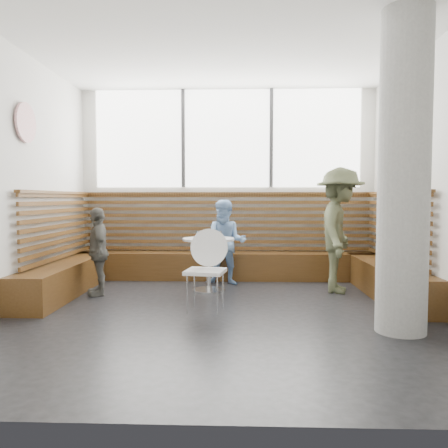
{
  "coord_description": "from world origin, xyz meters",
  "views": [
    {
      "loc": [
        0.21,
        -5.02,
        1.35
      ],
      "look_at": [
        0.0,
        1.0,
        1.0
      ],
      "focal_mm": 35.0,
      "sensor_mm": 36.0,
      "label": 1
    }
  ],
  "objects_px": {
    "adult_man": "(340,230)",
    "child_left": "(98,251)",
    "cafe_table": "(209,253)",
    "concrete_column": "(404,174)",
    "cafe_chair": "(206,262)",
    "child_back": "(226,242)"
  },
  "relations": [
    {
      "from": "adult_man",
      "to": "child_left",
      "type": "distance_m",
      "value": 3.45
    },
    {
      "from": "cafe_table",
      "to": "child_left",
      "type": "xyz_separation_m",
      "value": [
        -1.53,
        -0.3,
        0.06
      ]
    },
    {
      "from": "concrete_column",
      "to": "cafe_chair",
      "type": "bearing_deg",
      "value": 158.09
    },
    {
      "from": "concrete_column",
      "to": "child_back",
      "type": "height_order",
      "value": "concrete_column"
    },
    {
      "from": "adult_man",
      "to": "child_left",
      "type": "relative_size",
      "value": 1.46
    },
    {
      "from": "adult_man",
      "to": "child_left",
      "type": "height_order",
      "value": "adult_man"
    },
    {
      "from": "child_left",
      "to": "child_back",
      "type": "bearing_deg",
      "value": 91.94
    },
    {
      "from": "concrete_column",
      "to": "adult_man",
      "type": "height_order",
      "value": "concrete_column"
    },
    {
      "from": "concrete_column",
      "to": "adult_man",
      "type": "relative_size",
      "value": 1.78
    },
    {
      "from": "adult_man",
      "to": "child_back",
      "type": "distance_m",
      "value": 1.74
    },
    {
      "from": "cafe_table",
      "to": "child_back",
      "type": "distance_m",
      "value": 0.55
    },
    {
      "from": "concrete_column",
      "to": "child_left",
      "type": "bearing_deg",
      "value": 156.33
    },
    {
      "from": "cafe_chair",
      "to": "child_back",
      "type": "xyz_separation_m",
      "value": [
        0.19,
        1.55,
        0.09
      ]
    },
    {
      "from": "cafe_table",
      "to": "adult_man",
      "type": "height_order",
      "value": "adult_man"
    },
    {
      "from": "concrete_column",
      "to": "child_left",
      "type": "relative_size",
      "value": 2.61
    },
    {
      "from": "cafe_table",
      "to": "child_back",
      "type": "height_order",
      "value": "child_back"
    },
    {
      "from": "cafe_table",
      "to": "child_left",
      "type": "distance_m",
      "value": 1.56
    },
    {
      "from": "cafe_chair",
      "to": "adult_man",
      "type": "height_order",
      "value": "adult_man"
    },
    {
      "from": "adult_man",
      "to": "child_left",
      "type": "bearing_deg",
      "value": 112.37
    },
    {
      "from": "concrete_column",
      "to": "adult_man",
      "type": "distance_m",
      "value": 2.03
    },
    {
      "from": "cafe_chair",
      "to": "adult_man",
      "type": "distance_m",
      "value": 2.16
    },
    {
      "from": "concrete_column",
      "to": "adult_man",
      "type": "bearing_deg",
      "value": 95.79
    }
  ]
}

